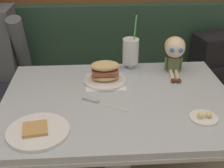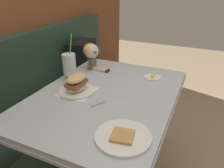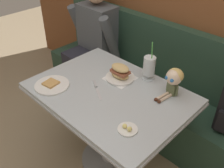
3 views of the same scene
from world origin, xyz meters
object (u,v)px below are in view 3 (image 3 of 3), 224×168
at_px(seated_doll, 174,78).
at_px(toast_plate, 52,85).
at_px(milkshake_glass, 149,67).
at_px(butter_saucer, 128,129).
at_px(sandwich_plate, 120,73).
at_px(diner_patron, 95,34).
at_px(butter_knife, 96,87).

bearing_deg(seated_doll, toast_plate, -141.88).
bearing_deg(milkshake_glass, butter_saucer, -64.01).
xyz_separation_m(milkshake_glass, sandwich_plate, (-0.15, -0.15, -0.06)).
distance_m(toast_plate, diner_patron, 0.94).
xyz_separation_m(toast_plate, butter_saucer, (0.69, 0.05, 0.00)).
height_order(milkshake_glass, butter_knife, milkshake_glass).
bearing_deg(milkshake_glass, butter_knife, -119.05).
relative_size(sandwich_plate, diner_patron, 0.27).
bearing_deg(toast_plate, seated_doll, 38.12).
bearing_deg(diner_patron, sandwich_plate, -29.12).
height_order(butter_knife, seated_doll, seated_doll).
distance_m(sandwich_plate, butter_saucer, 0.55).
relative_size(toast_plate, butter_knife, 1.17).
relative_size(butter_saucer, seated_doll, 0.54).
bearing_deg(seated_doll, butter_saucer, -88.04).
height_order(seated_doll, diner_patron, diner_patron).
height_order(milkshake_glass, butter_saucer, milkshake_glass).
xyz_separation_m(milkshake_glass, butter_saucer, (0.25, -0.52, -0.09)).
relative_size(butter_knife, diner_patron, 0.26).
bearing_deg(milkshake_glass, seated_doll, -10.10).
bearing_deg(milkshake_glass, diner_patron, 163.67).
height_order(sandwich_plate, butter_saucer, sandwich_plate).
bearing_deg(butter_saucer, milkshake_glass, 115.99).
height_order(toast_plate, seated_doll, seated_doll).
bearing_deg(butter_knife, diner_patron, 138.27).
height_order(toast_plate, sandwich_plate, sandwich_plate).
xyz_separation_m(sandwich_plate, butter_saucer, (0.40, -0.37, -0.04)).
bearing_deg(seated_doll, sandwich_plate, -164.31).
xyz_separation_m(butter_knife, diner_patron, (-0.69, 0.61, -0.00)).
height_order(butter_saucer, butter_knife, butter_saucer).
relative_size(milkshake_glass, butter_saucer, 2.63).
bearing_deg(milkshake_glass, sandwich_plate, -134.87).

